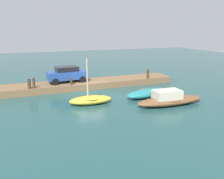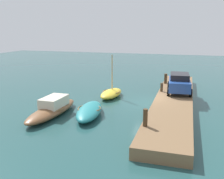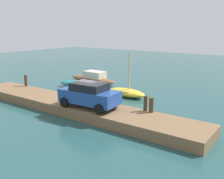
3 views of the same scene
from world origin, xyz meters
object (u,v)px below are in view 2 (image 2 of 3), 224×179
(mooring_post_mid_west, at_px, (162,87))
(mooring_post_east, at_px, (166,78))
(rowboat_teal, at_px, (89,111))
(motorboat_brown, at_px, (52,109))
(rowboat_yellow, at_px, (111,93))
(mooring_post_mid_east, at_px, (165,79))
(mooring_post_west, at_px, (145,118))
(parked_car, at_px, (179,83))

(mooring_post_mid_west, height_order, mooring_post_east, mooring_post_east)
(rowboat_teal, bearing_deg, motorboat_brown, 92.27)
(rowboat_yellow, height_order, mooring_post_mid_west, rowboat_yellow)
(mooring_post_east, bearing_deg, mooring_post_mid_east, 180.00)
(rowboat_teal, bearing_deg, mooring_post_east, -33.69)
(rowboat_yellow, distance_m, mooring_post_east, 6.31)
(rowboat_teal, relative_size, mooring_post_west, 4.71)
(rowboat_teal, bearing_deg, mooring_post_mid_west, -45.61)
(motorboat_brown, height_order, mooring_post_east, mooring_post_east)
(mooring_post_mid_east, height_order, parked_car, parked_car)
(rowboat_teal, relative_size, parked_car, 1.17)
(rowboat_teal, height_order, mooring_post_east, mooring_post_east)
(rowboat_teal, relative_size, motorboat_brown, 0.79)
(mooring_post_west, height_order, mooring_post_mid_west, mooring_post_west)
(rowboat_yellow, relative_size, mooring_post_east, 4.11)
(mooring_post_mid_east, bearing_deg, parked_car, -156.39)
(mooring_post_mid_west, distance_m, parked_car, 1.52)
(mooring_post_west, height_order, mooring_post_mid_east, mooring_post_west)
(parked_car, bearing_deg, mooring_post_west, 166.44)
(mooring_post_west, relative_size, parked_car, 0.25)
(mooring_post_east, xyz_separation_m, parked_car, (-3.70, -1.44, 0.39))
(rowboat_teal, distance_m, motorboat_brown, 2.61)
(rowboat_yellow, distance_m, parked_car, 5.91)
(motorboat_brown, relative_size, mooring_post_mid_east, 6.14)
(rowboat_yellow, bearing_deg, parked_car, -77.98)
(motorboat_brown, relative_size, parked_car, 1.47)
(rowboat_yellow, distance_m, mooring_post_west, 8.87)
(rowboat_yellow, xyz_separation_m, mooring_post_mid_east, (4.16, -4.30, 0.77))
(mooring_post_mid_east, xyz_separation_m, parked_car, (-3.30, -1.44, 0.36))
(rowboat_yellow, height_order, motorboat_brown, rowboat_yellow)
(motorboat_brown, distance_m, mooring_post_mid_east, 12.13)
(mooring_post_mid_east, bearing_deg, rowboat_yellow, 134.05)
(parked_car, bearing_deg, mooring_post_mid_west, 90.82)
(rowboat_yellow, xyz_separation_m, motorboat_brown, (-5.84, 2.53, 0.12))
(rowboat_teal, distance_m, mooring_post_mid_west, 7.41)
(rowboat_teal, height_order, mooring_post_mid_east, mooring_post_mid_east)
(mooring_post_mid_east, relative_size, parked_car, 0.24)
(motorboat_brown, relative_size, mooring_post_mid_west, 8.02)
(parked_car, bearing_deg, mooring_post_east, 17.25)
(rowboat_teal, height_order, mooring_post_mid_west, mooring_post_mid_west)
(rowboat_yellow, relative_size, motorboat_brown, 0.63)
(mooring_post_mid_east, xyz_separation_m, mooring_post_east, (0.40, 0.00, -0.03))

